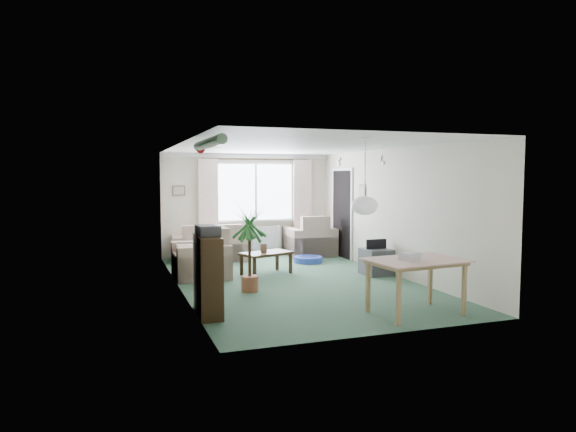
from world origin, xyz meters
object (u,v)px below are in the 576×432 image
object	(u,v)px
sofa	(210,242)
dining_table	(416,288)
houseplant	(250,250)
bookshelf	(208,275)
pet_bed	(308,259)
tv_cube	(376,262)
armchair_corner	(310,235)
armchair_left	(201,253)
coffee_table	(266,263)

from	to	relation	value
sofa	dining_table	xyz separation A→B (m)	(1.82, -5.35, -0.04)
sofa	dining_table	world-z (taller)	sofa
houseplant	bookshelf	bearing A→B (deg)	-127.85
pet_bed	sofa	bearing A→B (deg)	153.98
sofa	houseplant	distance (m)	3.29
sofa	tv_cube	bearing A→B (deg)	137.64
armchair_corner	armchair_left	xyz separation A→B (m)	(-2.88, -1.80, -0.02)
armchair_corner	houseplant	bearing A→B (deg)	57.01
armchair_corner	pet_bed	bearing A→B (deg)	69.33
tv_cube	coffee_table	bearing A→B (deg)	158.95
coffee_table	pet_bed	xyz separation A→B (m)	(1.25, 1.00, -0.15)
sofa	bookshelf	distance (m)	4.51
bookshelf	dining_table	world-z (taller)	bookshelf
armchair_corner	pet_bed	xyz separation A→B (m)	(-0.40, -0.93, -0.42)
armchair_left	armchair_corner	bearing A→B (deg)	121.76
armchair_left	sofa	bearing A→B (deg)	164.00
armchair_left	houseplant	distance (m)	1.57
sofa	dining_table	distance (m)	5.65
bookshelf	tv_cube	bearing A→B (deg)	28.59
armchair_left	dining_table	distance (m)	4.22
armchair_left	bookshelf	bearing A→B (deg)	-7.74
armchair_left	pet_bed	distance (m)	2.66
pet_bed	tv_cube	bearing A→B (deg)	-67.33
bookshelf	pet_bed	world-z (taller)	bookshelf
armchair_left	houseplant	size ratio (longest dim) A/B	0.75
tv_cube	sofa	bearing A→B (deg)	134.07
armchair_corner	coffee_table	size ratio (longest dim) A/B	1.12
dining_table	armchair_corner	bearing A→B (deg)	84.09
sofa	dining_table	size ratio (longest dim) A/B	1.40
dining_table	pet_bed	size ratio (longest dim) A/B	1.88
houseplant	dining_table	bearing A→B (deg)	-49.34
tv_cube	bookshelf	bearing A→B (deg)	-154.72
houseplant	pet_bed	xyz separation A→B (m)	(1.93, 2.32, -0.63)
houseplant	armchair_corner	bearing A→B (deg)	54.39
bookshelf	houseplant	world-z (taller)	houseplant
bookshelf	dining_table	size ratio (longest dim) A/B	0.92
houseplant	tv_cube	bearing A→B (deg)	12.69
houseplant	pet_bed	bearing A→B (deg)	50.26
coffee_table	houseplant	bearing A→B (deg)	-117.19
tv_cube	pet_bed	bearing A→B (deg)	111.72
sofa	pet_bed	distance (m)	2.21
armchair_corner	coffee_table	bearing A→B (deg)	52.12
armchair_corner	bookshelf	size ratio (longest dim) A/B	0.99
dining_table	houseplant	bearing A→B (deg)	130.66
coffee_table	pet_bed	bearing A→B (deg)	38.68
armchair_left	coffee_table	size ratio (longest dim) A/B	1.08
sofa	dining_table	bearing A→B (deg)	111.37
tv_cube	pet_bed	world-z (taller)	tv_cube
bookshelf	pet_bed	bearing A→B (deg)	53.23
bookshelf	houseplant	size ratio (longest dim) A/B	0.79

